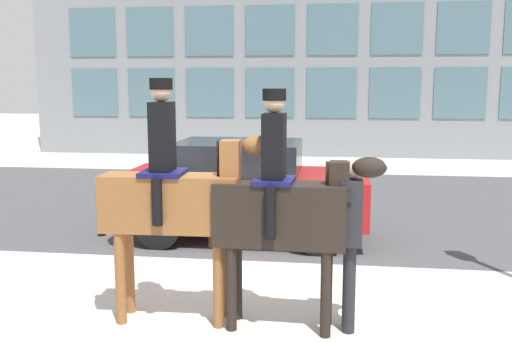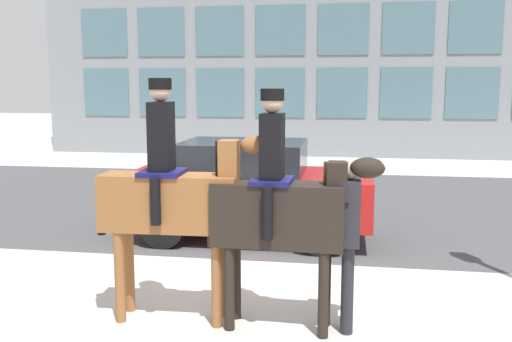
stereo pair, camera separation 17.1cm
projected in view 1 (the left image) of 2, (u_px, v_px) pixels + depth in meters
The scene contains 6 objects.
ground_plane at pixel (246, 272), 7.86m from camera, with size 80.00×80.00×0.00m, color #B2AFA8.
road_surface at pixel (278, 202), 12.52m from camera, with size 19.76×8.50×0.01m.
mounted_horse_lead at pixel (174, 196), 6.08m from camera, with size 1.94×0.65×2.63m.
mounted_horse_companion at pixel (283, 208), 5.88m from camera, with size 1.84×0.65×2.52m.
pedestrian_bystander at pixel (349, 231), 5.87m from camera, with size 0.82×0.43×1.81m.
street_car_near_lane at pixel (244, 188), 9.52m from camera, with size 4.02×1.88×1.63m.
Camera 1 is at (1.15, -7.48, 2.56)m, focal length 40.00 mm.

